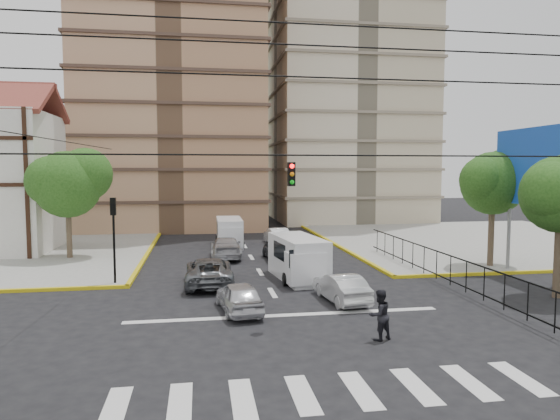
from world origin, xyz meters
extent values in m
plane|color=black|center=(0.00, 0.00, 0.00)|extent=(160.00, 160.00, 0.00)
cube|color=gray|center=(20.00, 20.00, 0.07)|extent=(26.00, 26.00, 0.15)
cube|color=silver|center=(0.00, -6.00, 0.01)|extent=(12.00, 2.40, 0.01)
cube|color=silver|center=(0.00, 1.20, 0.01)|extent=(13.00, 0.40, 0.01)
cube|color=#BDAF8F|center=(14.00, 40.00, 24.00)|extent=(17.00, 16.00, 48.00)
cylinder|color=slate|center=(14.50, 4.00, 2.15)|extent=(0.20, 0.20, 4.00)
cylinder|color=slate|center=(14.50, 8.00, 2.15)|extent=(0.20, 0.20, 4.00)
cube|color=silver|center=(14.50, 6.00, 6.15)|extent=(0.25, 6.00, 4.00)
cube|color=blue|center=(14.30, 6.00, 6.15)|extent=(0.08, 6.20, 4.20)
cylinder|color=#473828|center=(13.00, 2.00, 2.10)|extent=(0.36, 0.36, 4.20)
sphere|color=#1D4914|center=(12.28, 1.70, 5.03)|extent=(2.70, 2.70, 2.70)
cylinder|color=#473828|center=(14.00, 9.00, 2.24)|extent=(0.36, 0.36, 4.48)
sphere|color=#1D4914|center=(14.00, 9.00, 5.16)|extent=(3.80, 3.80, 3.80)
sphere|color=#1D4914|center=(14.95, 9.30, 5.73)|extent=(3.04, 3.04, 3.04)
sphere|color=#1D4914|center=(13.24, 8.70, 5.35)|extent=(2.85, 2.85, 2.85)
cylinder|color=#473828|center=(-12.00, 16.00, 2.10)|extent=(0.36, 0.36, 4.20)
sphere|color=#1D4914|center=(-12.00, 16.00, 5.00)|extent=(4.40, 4.40, 4.40)
sphere|color=#1D4914|center=(-10.90, 16.30, 5.67)|extent=(3.52, 3.52, 3.52)
sphere|color=#1D4914|center=(-12.88, 15.70, 5.22)|extent=(3.30, 3.30, 3.30)
cylinder|color=black|center=(-7.80, 7.80, 1.90)|extent=(0.12, 0.12, 3.50)
cube|color=black|center=(-7.80, 7.80, 4.10)|extent=(0.28, 0.22, 0.90)
sphere|color=#FF0C0C|center=(-7.80, 7.80, 4.40)|extent=(0.17, 0.17, 0.17)
cube|color=black|center=(0.00, 0.00, 5.80)|extent=(0.28, 0.22, 0.90)
cylinder|color=black|center=(0.00, -9.00, 6.25)|extent=(18.00, 0.03, 0.03)
cube|color=silver|center=(1.83, 7.88, 1.16)|extent=(2.63, 5.26, 2.32)
cube|color=silver|center=(1.83, 5.87, 1.01)|extent=(2.05, 1.44, 1.61)
cube|color=black|center=(1.83, 5.51, 1.56)|extent=(1.86, 0.33, 0.91)
cylinder|color=black|center=(0.87, 6.27, 0.35)|extent=(0.25, 0.71, 0.71)
cylinder|color=black|center=(2.79, 6.27, 0.35)|extent=(0.25, 0.71, 0.71)
cylinder|color=black|center=(0.87, 9.50, 0.35)|extent=(0.25, 0.71, 0.71)
cylinder|color=black|center=(2.79, 9.50, 0.35)|extent=(0.25, 0.71, 0.71)
cube|color=silver|center=(-1.17, 20.35, 1.08)|extent=(1.94, 4.74, 2.17)
cube|color=silver|center=(-1.17, 18.47, 0.94)|extent=(1.80, 1.15, 1.51)
cube|color=black|center=(-1.17, 18.14, 1.46)|extent=(1.75, 0.12, 0.85)
cylinder|color=black|center=(-2.06, 18.84, 0.33)|extent=(0.25, 0.66, 0.66)
cylinder|color=black|center=(-0.27, 18.84, 0.33)|extent=(0.25, 0.66, 0.66)
cylinder|color=black|center=(-2.06, 21.86, 0.33)|extent=(0.25, 0.66, 0.66)
cylinder|color=black|center=(-0.27, 21.86, 0.33)|extent=(0.25, 0.66, 0.66)
imported|color=silver|center=(-1.84, 2.02, 0.65)|extent=(2.01, 3.98, 1.30)
imported|color=silver|center=(2.84, 2.90, 0.65)|extent=(1.82, 4.07, 1.30)
imported|color=slate|center=(-3.00, 7.19, 0.71)|extent=(2.39, 5.15, 1.43)
imported|color=#B4B4B9|center=(-1.71, 15.01, 0.72)|extent=(2.16, 5.03, 1.44)
imported|color=#262729|center=(1.70, 13.61, 0.73)|extent=(1.85, 4.36, 1.47)
imported|color=silver|center=(2.65, 20.61, 0.68)|extent=(1.73, 4.19, 1.35)
imported|color=black|center=(2.74, -2.25, 0.90)|extent=(1.05, 0.94, 1.79)
camera|label=1|loc=(-3.44, -18.57, 5.97)|focal=32.00mm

